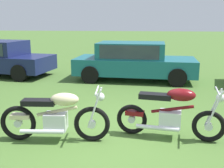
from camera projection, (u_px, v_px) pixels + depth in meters
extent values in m
plane|color=#476B2D|center=(109.00, 138.00, 5.19)|extent=(120.00, 120.00, 0.00)
torus|color=black|center=(92.00, 124.00, 4.98)|extent=(0.68, 0.16, 0.67)
torus|color=black|center=(18.00, 123.00, 5.03)|extent=(0.68, 0.16, 0.67)
cylinder|color=silver|center=(92.00, 124.00, 4.98)|extent=(0.15, 0.11, 0.14)
cylinder|color=silver|center=(18.00, 123.00, 5.03)|extent=(0.15, 0.11, 0.14)
cylinder|color=silver|center=(95.00, 106.00, 4.99)|extent=(0.27, 0.06, 0.72)
cylinder|color=silver|center=(94.00, 109.00, 4.82)|extent=(0.27, 0.06, 0.72)
cube|color=silver|center=(56.00, 121.00, 4.99)|extent=(0.43, 0.34, 0.32)
cylinder|color=beige|center=(57.00, 111.00, 4.95)|extent=(0.76, 0.14, 0.22)
ellipsoid|color=beige|center=(65.00, 99.00, 4.89)|extent=(0.54, 0.31, 0.24)
cube|color=black|center=(39.00, 102.00, 4.92)|extent=(0.62, 0.30, 0.10)
cube|color=beige|center=(21.00, 116.00, 4.99)|extent=(0.38, 0.22, 0.08)
cylinder|color=silver|center=(97.00, 90.00, 4.83)|extent=(0.10, 0.64, 0.03)
sphere|color=silver|center=(100.00, 97.00, 4.86)|extent=(0.18, 0.18, 0.16)
cylinder|color=silver|center=(42.00, 132.00, 4.88)|extent=(0.80, 0.16, 0.08)
torus|color=black|center=(209.00, 126.00, 4.96)|extent=(0.61, 0.16, 0.61)
torus|color=black|center=(132.00, 119.00, 5.32)|extent=(0.61, 0.16, 0.61)
cylinder|color=silver|center=(209.00, 126.00, 4.96)|extent=(0.15, 0.12, 0.14)
cylinder|color=silver|center=(132.00, 119.00, 5.32)|extent=(0.15, 0.12, 0.14)
cylinder|color=silver|center=(213.00, 108.00, 4.95)|extent=(0.28, 0.07, 0.75)
cylinder|color=silver|center=(214.00, 111.00, 4.78)|extent=(0.28, 0.07, 0.75)
cube|color=silver|center=(170.00, 119.00, 5.11)|extent=(0.43, 0.35, 0.32)
cylinder|color=maroon|center=(172.00, 109.00, 5.06)|extent=(0.79, 0.16, 0.22)
ellipsoid|color=maroon|center=(181.00, 95.00, 4.96)|extent=(0.55, 0.32, 0.24)
cube|color=black|center=(155.00, 96.00, 5.09)|extent=(0.62, 0.31, 0.10)
cube|color=maroon|center=(135.00, 113.00, 5.27)|extent=(0.38, 0.22, 0.08)
cylinder|color=silver|center=(218.00, 91.00, 4.78)|extent=(0.11, 0.64, 0.03)
sphere|color=silver|center=(221.00, 98.00, 4.79)|extent=(0.18, 0.18, 0.16)
cylinder|color=silver|center=(157.00, 128.00, 5.05)|extent=(0.80, 0.18, 0.08)
cylinder|color=black|center=(42.00, 66.00, 11.59)|extent=(0.66, 0.30, 0.64)
cylinder|color=black|center=(20.00, 73.00, 10.03)|extent=(0.66, 0.30, 0.64)
cube|color=#19606B|center=(135.00, 66.00, 10.23)|extent=(4.52, 1.98, 0.60)
cube|color=#19606B|center=(131.00, 50.00, 10.12)|extent=(2.51, 1.73, 0.60)
cube|color=#2D3842|center=(131.00, 50.00, 10.12)|extent=(2.14, 1.75, 0.48)
cylinder|color=black|center=(175.00, 69.00, 10.85)|extent=(0.65, 0.24, 0.64)
cylinder|color=black|center=(177.00, 78.00, 9.21)|extent=(0.65, 0.24, 0.64)
cylinder|color=black|center=(100.00, 67.00, 11.36)|extent=(0.65, 0.24, 0.64)
cylinder|color=black|center=(90.00, 75.00, 9.71)|extent=(0.65, 0.24, 0.64)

